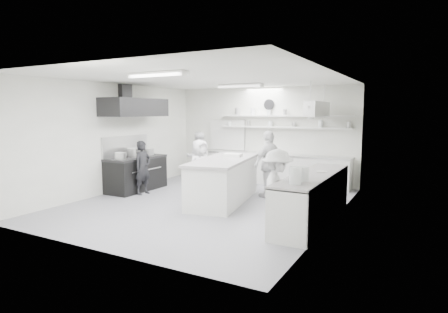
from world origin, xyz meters
The scene contains 27 objects.
floor centered at (0.00, 0.00, -0.01)m, with size 6.00×7.00×0.02m, color #96979D.
ceiling centered at (0.00, 0.00, 3.01)m, with size 6.00×7.00×0.02m, color silver.
wall_back centered at (0.00, 3.50, 1.50)m, with size 6.00×0.04×3.00m, color silver.
wall_front centered at (0.00, -3.50, 1.50)m, with size 6.00×0.04×3.00m, color silver.
wall_left centered at (-3.00, 0.00, 1.50)m, with size 0.04×7.00×3.00m, color silver.
wall_right centered at (3.00, 0.00, 1.50)m, with size 0.04×7.00×3.00m, color silver.
stove centered at (-2.60, 0.40, 0.45)m, with size 0.80×1.80×0.90m, color black.
exhaust_hood centered at (-2.60, 0.40, 2.35)m, with size 0.85×2.00×0.50m, color black.
back_counter centered at (0.30, 3.20, 0.46)m, with size 5.00×0.60×0.92m, color silver.
shelf_lower centered at (0.70, 3.37, 1.75)m, with size 4.20×0.26×0.04m, color silver.
shelf_upper centered at (0.70, 3.37, 2.10)m, with size 4.20×0.26×0.04m, color silver.
pass_through_window centered at (-1.30, 3.48, 1.45)m, with size 1.30×0.04×1.00m, color black.
wall_clock centered at (0.20, 3.46, 2.45)m, with size 0.32×0.32×0.05m, color white.
right_counter centered at (2.65, -0.20, 0.47)m, with size 0.74×3.30×0.94m, color silver.
pot_rack centered at (2.00, 2.40, 2.30)m, with size 0.30×1.60×0.40m, color #BBBBBB.
light_fixture_front centered at (0.00, -1.80, 2.94)m, with size 1.30×0.25×0.10m, color silver.
light_fixture_rear centered at (0.00, 1.80, 2.94)m, with size 1.30×0.25×0.10m, color silver.
prep_island centered at (0.23, 0.43, 0.51)m, with size 1.04×2.78×1.02m, color silver.
stove_pot centered at (-2.60, 0.39, 1.06)m, with size 0.46×0.46×0.30m, color #BBBBBB.
cook_stove centered at (-2.09, 0.10, 0.73)m, with size 0.53×0.35×1.45m, color black.
cook_back centered at (-1.70, 2.28, 0.80)m, with size 0.78×0.60×1.60m, color white.
cook_island_left centered at (-0.59, 0.62, 0.75)m, with size 0.74×0.48×1.51m, color white.
cook_island_right centered at (1.03, 1.44, 0.87)m, with size 1.02×0.43×1.75m, color white.
cook_right centered at (2.25, -1.20, 0.78)m, with size 1.00×0.58×1.56m, color white.
bowl_island_a centered at (-0.05, 1.13, 1.06)m, with size 0.25×0.25×0.06m, color #BBBBBB.
bowl_island_b centered at (0.52, 0.76, 1.05)m, with size 0.18×0.18×0.06m, color silver.
bowl_right centered at (2.73, 0.12, 0.97)m, with size 0.22×0.22×0.05m, color silver.
Camera 1 is at (4.64, -7.63, 2.24)m, focal length 30.05 mm.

